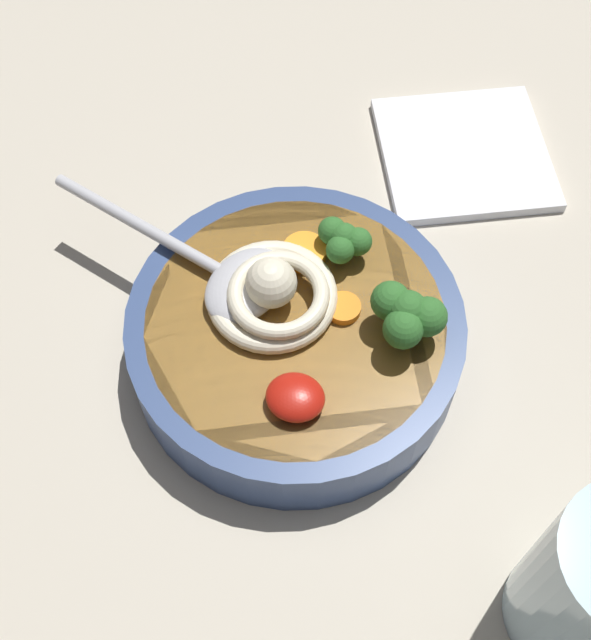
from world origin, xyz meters
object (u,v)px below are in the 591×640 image
at_px(noodle_pile, 273,293).
at_px(soup_spoon, 227,275).
at_px(folded_napkin, 464,154).
at_px(soup_bowl, 296,338).

bearing_deg(noodle_pile, soup_spoon, 167.51).
bearing_deg(folded_napkin, soup_spoon, -124.76).
height_order(soup_bowl, folded_napkin, soup_bowl).
xyz_separation_m(soup_spoon, folded_napkin, (0.13, 0.18, -0.05)).
distance_m(noodle_pile, soup_spoon, 0.03).
height_order(soup_bowl, noodle_pile, noodle_pile).
distance_m(soup_spoon, folded_napkin, 0.23).
height_order(noodle_pile, soup_spoon, noodle_pile).
bearing_deg(soup_bowl, folded_napkin, 68.45).
height_order(noodle_pile, folded_napkin, noodle_pile).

